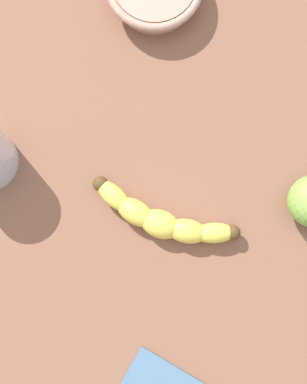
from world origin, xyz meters
TOP-DOWN VIEW (x-y plane):
  - wooden_tabletop at (0.00, 0.00)cm, footprint 120.00×120.00cm
  - banana at (1.40, -4.80)cm, footprint 11.30×18.26cm

SIDE VIEW (x-z plane):
  - wooden_tabletop at x=0.00cm, z-range 0.00..3.00cm
  - banana at x=1.40cm, z-range 3.00..6.69cm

